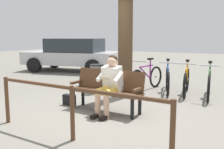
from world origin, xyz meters
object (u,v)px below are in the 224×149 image
bicycle_purple (168,80)px  bicycle_blue (186,81)px  person_reading (110,82)px  handbag (69,100)px  litter_bin (97,78)px  parked_car (73,54)px  bench (107,87)px  bicycle_green (147,78)px  bicycle_orange (209,84)px  tree_trunk (125,28)px

bicycle_purple → bicycle_blue: bearing=70.6°
bicycle_purple → person_reading: bearing=-27.7°
handbag → bicycle_blue: (-2.13, -2.41, 0.24)m
litter_bin → parked_car: bearing=-44.9°
handbag → parked_car: size_ratio=0.07×
bench → litter_bin: 1.83m
handbag → bicycle_green: (-0.98, -2.43, 0.24)m
bicycle_orange → parked_car: (6.20, -2.48, 0.41)m
bench → handbag: 1.07m
bicycle_purple → bicycle_green: same height
bicycle_purple → bicycle_green: bearing=-107.4°
bicycle_green → parked_car: 5.05m
handbag → litter_bin: (0.15, -1.46, 0.28)m
tree_trunk → person_reading: bearing=104.6°
bench → bicycle_blue: (-1.14, -2.38, -0.15)m
bench → bicycle_purple: bicycle_purple is taller
person_reading → parked_car: parked_car is taller
litter_bin → bicycle_purple: (-1.76, -0.97, -0.04)m
bicycle_purple → bicycle_green: 0.63m
handbag → bicycle_blue: size_ratio=0.18×
bench → bicycle_purple: 2.48m
tree_trunk → litter_bin: size_ratio=4.50×
bicycle_blue → bicycle_green: (1.15, -0.01, 0.00)m
bench → person_reading: 0.28m
bicycle_blue → bicycle_green: size_ratio=1.01×
person_reading → handbag: bearing=-4.1°
tree_trunk → bicycle_purple: bearing=-130.8°
litter_bin → tree_trunk: bearing=178.5°
bench → person_reading: size_ratio=1.35×
handbag → tree_trunk: size_ratio=0.08×
bicycle_orange → bicycle_blue: bearing=-108.0°
bench → bicycle_orange: size_ratio=0.97×
bench → parked_car: size_ratio=0.36×
bench → tree_trunk: size_ratio=0.45×
bicycle_orange → bicycle_green: size_ratio=1.01×
bicycle_green → bicycle_purple: bearing=102.7°
bicycle_orange → parked_car: parked_car is taller
litter_bin → bicycle_green: (-1.13, -0.97, -0.04)m
person_reading → bench: bearing=-44.4°
bicycle_blue → parked_car: (5.60, -2.36, 0.41)m
tree_trunk → bicycle_orange: (-1.99, -0.86, -1.43)m
bicycle_purple → bicycle_orange: bearing=65.4°
handbag → bicycle_orange: bicycle_orange is taller
litter_bin → bicycle_purple: bearing=-151.0°
person_reading → tree_trunk: 1.97m
bench → parked_car: bearing=-43.9°
litter_bin → bicycle_orange: bearing=-163.8°
bicycle_blue → bicycle_green: bearing=-99.0°
person_reading → bicycle_purple: size_ratio=0.74×
bicycle_blue → bicycle_purple: same height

